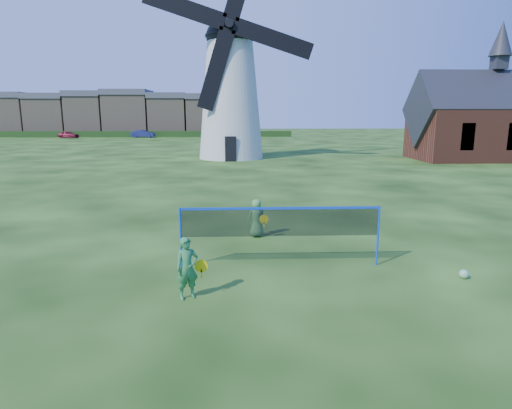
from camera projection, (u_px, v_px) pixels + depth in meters
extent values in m
plane|color=black|center=(249.00, 266.00, 11.21)|extent=(220.00, 220.00, 0.00)
ellipsoid|color=black|center=(230.00, 36.00, 36.63)|extent=(4.03, 4.03, 3.02)
cylinder|color=black|center=(230.00, 36.00, 36.63)|extent=(4.18, 4.18, 0.17)
cube|color=black|center=(231.00, 149.00, 35.80)|extent=(0.93, 0.11, 2.05)
cube|color=black|center=(230.00, 104.00, 35.62)|extent=(0.65, 0.11, 0.84)
cube|color=black|center=(230.00, 66.00, 35.46)|extent=(0.56, 0.11, 0.75)
cylinder|color=black|center=(229.00, 24.00, 34.59)|extent=(0.65, 1.12, 0.65)
cylinder|color=black|center=(230.00, 31.00, 38.74)|extent=(2.05, 0.11, 2.05)
cylinder|color=black|center=(230.00, 30.00, 38.28)|extent=(0.13, 1.68, 0.13)
cube|color=black|center=(185.00, 8.00, 34.01)|extent=(6.62, 0.09, 3.23)
cube|color=black|center=(216.00, 69.00, 35.03)|extent=(3.23, 0.09, 6.62)
cube|color=black|center=(273.00, 39.00, 34.73)|extent=(6.62, 0.09, 3.23)
cube|color=brown|center=(491.00, 135.00, 37.11)|extent=(12.67, 6.34, 4.22)
cube|color=#2D3035|center=(494.00, 109.00, 36.68)|extent=(13.30, 6.45, 6.45)
cube|color=#2D3035|center=(499.00, 63.00, 35.92)|extent=(1.06, 1.06, 1.06)
cone|color=#2D3035|center=(502.00, 38.00, 35.53)|extent=(1.80, 1.80, 2.75)
cube|color=black|center=(468.00, 137.00, 33.91)|extent=(1.06, 0.11, 2.11)
cylinder|color=blue|center=(181.00, 238.00, 10.91)|extent=(0.05, 0.05, 1.55)
cylinder|color=blue|center=(378.00, 236.00, 11.11)|extent=(0.05, 0.05, 1.55)
cube|color=black|center=(280.00, 223.00, 10.93)|extent=(5.00, 0.02, 0.70)
cube|color=blue|center=(281.00, 208.00, 10.86)|extent=(5.00, 0.02, 0.06)
imported|color=#348244|center=(187.00, 268.00, 9.09)|extent=(0.57, 0.49, 1.33)
cylinder|color=yellow|center=(201.00, 266.00, 9.28)|extent=(0.28, 0.02, 0.28)
cube|color=yellow|center=(201.00, 274.00, 9.32)|extent=(0.03, 0.02, 0.20)
imported|color=#519C4B|center=(257.00, 218.00, 13.75)|extent=(0.66, 0.50, 1.21)
cylinder|color=yellow|center=(264.00, 219.00, 13.54)|extent=(0.28, 0.02, 0.28)
cube|color=yellow|center=(264.00, 225.00, 13.57)|extent=(0.03, 0.02, 0.20)
sphere|color=green|center=(464.00, 274.00, 10.31)|extent=(0.22, 0.22, 0.22)
cube|color=gray|center=(11.00, 117.00, 79.34)|extent=(6.95, 8.00, 6.63)
cube|color=#4C4C54|center=(9.00, 96.00, 78.57)|extent=(7.25, 8.40, 1.00)
cube|color=gray|center=(51.00, 118.00, 79.64)|extent=(6.73, 8.00, 6.47)
cube|color=#4C4C54|center=(49.00, 97.00, 78.88)|extent=(7.03, 8.40, 1.00)
cube|color=gray|center=(89.00, 116.00, 79.87)|extent=(6.21, 8.00, 6.89)
cube|color=#4C4C54|center=(87.00, 94.00, 79.07)|extent=(6.51, 8.40, 1.00)
cube|color=gray|center=(129.00, 116.00, 80.13)|extent=(7.70, 8.00, 7.15)
cube|color=#4C4C54|center=(127.00, 93.00, 79.30)|extent=(8.00, 8.40, 1.00)
cube|color=gray|center=(169.00, 117.00, 80.48)|extent=(6.47, 8.00, 6.58)
cube|color=#4C4C54|center=(168.00, 96.00, 79.71)|extent=(6.77, 8.40, 1.00)
cube|color=gray|center=(208.00, 118.00, 80.77)|extent=(7.07, 8.00, 6.44)
cube|color=#4C4C54|center=(207.00, 97.00, 80.02)|extent=(7.37, 8.40, 1.00)
cube|color=#193814|center=(112.00, 134.00, 74.82)|extent=(62.00, 0.80, 1.00)
imported|color=maroon|center=(68.00, 135.00, 71.50)|extent=(3.56, 1.97, 1.15)
imported|color=navy|center=(143.00, 134.00, 73.00)|extent=(3.88, 1.42, 1.27)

